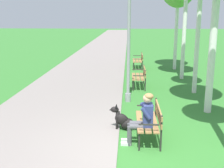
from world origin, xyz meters
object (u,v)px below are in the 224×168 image
(dog_black, at_px, (124,120))
(lamp_post_near, at_px, (129,42))
(park_bench_near, at_px, (151,119))
(person_seated_on_near_bench, at_px, (143,117))
(park_bench_far, at_px, (139,59))
(park_bench_mid, at_px, (140,75))

(dog_black, relative_size, lamp_post_near, 0.21)
(park_bench_near, distance_m, person_seated_on_near_bench, 0.43)
(park_bench_near, distance_m, dog_black, 0.89)
(person_seated_on_near_bench, distance_m, dog_black, 1.06)
(park_bench_near, distance_m, park_bench_far, 9.80)
(park_bench_far, bearing_deg, dog_black, -94.30)
(park_bench_mid, bearing_deg, park_bench_near, -89.29)
(person_seated_on_near_bench, distance_m, lamp_post_near, 3.76)
(person_seated_on_near_bench, xyz_separation_m, lamp_post_near, (-0.36, 3.47, 1.40))
(park_bench_far, xyz_separation_m, lamp_post_near, (-0.59, -6.67, 1.57))
(park_bench_near, distance_m, park_bench_mid, 5.30)
(park_bench_near, relative_size, lamp_post_near, 0.37)
(park_bench_mid, relative_size, person_seated_on_near_bench, 1.20)
(park_bench_mid, distance_m, park_bench_far, 4.50)
(park_bench_near, bearing_deg, park_bench_far, 89.86)
(person_seated_on_near_bench, bearing_deg, lamp_post_near, 95.91)
(park_bench_near, height_order, person_seated_on_near_bench, person_seated_on_near_bench)
(park_bench_mid, xyz_separation_m, person_seated_on_near_bench, (-0.14, -5.63, 0.17))
(park_bench_far, distance_m, lamp_post_near, 6.87)
(person_seated_on_near_bench, xyz_separation_m, dog_black, (-0.47, 0.86, -0.42))
(park_bench_near, bearing_deg, person_seated_on_near_bench, -122.04)
(park_bench_mid, height_order, dog_black, park_bench_mid)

